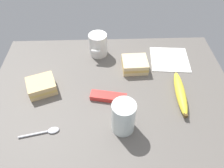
# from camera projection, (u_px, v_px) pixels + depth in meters

# --- Properties ---
(tabletop) EXTENTS (0.90, 0.64, 0.02)m
(tabletop) POSITION_uv_depth(u_px,v_px,m) (112.00, 91.00, 0.83)
(tabletop) COLOR #5B5651
(tabletop) RESTS_ON ground
(coffee_mug_black) EXTENTS (0.08, 0.10, 0.10)m
(coffee_mug_black) POSITION_uv_depth(u_px,v_px,m) (98.00, 44.00, 0.93)
(coffee_mug_black) COLOR white
(coffee_mug_black) RESTS_ON tabletop
(sandwich_main) EXTENTS (0.12, 0.12, 0.04)m
(sandwich_main) POSITION_uv_depth(u_px,v_px,m) (42.00, 86.00, 0.80)
(sandwich_main) COLOR #DBB77A
(sandwich_main) RESTS_ON tabletop
(sandwich_side) EXTENTS (0.10, 0.09, 0.04)m
(sandwich_side) POSITION_uv_depth(u_px,v_px,m) (135.00, 64.00, 0.89)
(sandwich_side) COLOR beige
(sandwich_side) RESTS_ON tabletop
(glass_of_milk) EXTENTS (0.07, 0.07, 0.11)m
(glass_of_milk) POSITION_uv_depth(u_px,v_px,m) (123.00, 118.00, 0.67)
(glass_of_milk) COLOR silver
(glass_of_milk) RESTS_ON tabletop
(banana) EXTENTS (0.05, 0.21, 0.03)m
(banana) POSITION_uv_depth(u_px,v_px,m) (180.00, 93.00, 0.79)
(banana) COLOR yellow
(banana) RESTS_ON tabletop
(spoon) EXTENTS (0.13, 0.04, 0.01)m
(spoon) POSITION_uv_depth(u_px,v_px,m) (46.00, 132.00, 0.69)
(spoon) COLOR silver
(spoon) RESTS_ON tabletop
(snack_bar) EXTENTS (0.13, 0.06, 0.02)m
(snack_bar) POSITION_uv_depth(u_px,v_px,m) (108.00, 97.00, 0.78)
(snack_bar) COLOR red
(snack_bar) RESTS_ON tabletop
(paper_napkin) EXTENTS (0.17, 0.17, 0.00)m
(paper_napkin) POSITION_uv_depth(u_px,v_px,m) (170.00, 59.00, 0.94)
(paper_napkin) COLOR white
(paper_napkin) RESTS_ON tabletop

